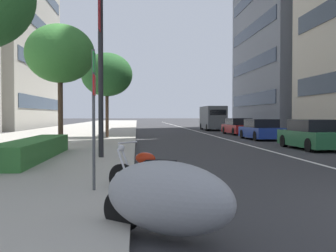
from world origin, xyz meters
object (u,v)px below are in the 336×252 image
at_px(delivery_van_ahead, 213,118).
at_px(parking_sign_by_curb, 94,102).
at_px(street_tree_mid_sidewalk, 60,54).
at_px(motorcycle_mid_row, 151,177).
at_px(car_mid_block_traffic, 238,127).
at_px(motorcycle_by_sign_pole, 166,198).
at_px(street_lamp_with_banners, 109,14).
at_px(car_approaching_light, 312,135).
at_px(car_lead_in_lane, 261,130).
at_px(street_tree_far_plaza, 107,75).

xyz_separation_m(delivery_van_ahead, parking_sign_by_curb, (-34.44, 9.03, 0.50)).
xyz_separation_m(delivery_van_ahead, street_tree_mid_sidewalk, (-24.62, 11.53, 2.93)).
bearing_deg(motorcycle_mid_row, car_mid_block_traffic, -71.13).
bearing_deg(motorcycle_mid_row, street_tree_mid_sidewalk, -32.70).
bearing_deg(motorcycle_by_sign_pole, street_lamp_with_banners, -42.16).
relative_size(motorcycle_mid_row, delivery_van_ahead, 0.31).
distance_m(car_mid_block_traffic, street_lamp_with_banners, 21.56).
relative_size(delivery_van_ahead, street_lamp_with_banners, 0.69).
distance_m(car_approaching_light, street_tree_mid_sidewalk, 12.26).
relative_size(car_lead_in_lane, street_tree_mid_sidewalk, 0.79).
distance_m(car_lead_in_lane, street_lamp_with_banners, 15.63).
bearing_deg(car_lead_in_lane, parking_sign_by_curb, 150.94).
xyz_separation_m(motorcycle_by_sign_pole, street_tree_far_plaza, (22.03, 2.39, 3.80)).
xyz_separation_m(car_approaching_light, street_lamp_with_banners, (-4.21, 9.32, 4.49)).
distance_m(motorcycle_by_sign_pole, car_approaching_light, 15.45).
distance_m(parking_sign_by_curb, street_tree_mid_sidewalk, 10.41).
height_order(motorcycle_mid_row, delivery_van_ahead, delivery_van_ahead).
bearing_deg(motorcycle_mid_row, motorcycle_by_sign_pole, 128.84).
bearing_deg(motorcycle_mid_row, street_lamp_with_banners, -41.50).
xyz_separation_m(motorcycle_mid_row, street_tree_mid_sidewalk, (9.89, 3.63, 3.90)).
height_order(motorcycle_mid_row, street_lamp_with_banners, street_lamp_with_banners).
bearing_deg(street_lamp_with_banners, motorcycle_mid_row, -168.62).
height_order(motorcycle_by_sign_pole, street_tree_mid_sidewalk, street_tree_mid_sidewalk).
bearing_deg(motorcycle_by_sign_pole, car_approaching_light, -81.73).
bearing_deg(car_mid_block_traffic, car_lead_in_lane, 175.09).
relative_size(car_approaching_light, street_tree_mid_sidewalk, 0.79).
relative_size(motorcycle_mid_row, street_tree_far_plaza, 0.31).
bearing_deg(parking_sign_by_curb, delivery_van_ahead, -14.69).
relative_size(car_mid_block_traffic, street_lamp_with_banners, 0.54).
bearing_deg(car_lead_in_lane, motorcycle_mid_row, 153.97).
bearing_deg(motorcycle_mid_row, delivery_van_ahead, -65.77).
distance_m(motorcycle_by_sign_pole, street_lamp_with_banners, 10.21).
relative_size(street_lamp_with_banners, street_tree_far_plaza, 1.47).
xyz_separation_m(motorcycle_mid_row, car_mid_block_traffic, (25.07, -8.27, 0.24)).
distance_m(car_approaching_light, street_lamp_with_banners, 11.17).
bearing_deg(delivery_van_ahead, car_approaching_light, -179.15).
distance_m(motorcycle_by_sign_pole, motorcycle_mid_row, 2.77).
height_order(motorcycle_by_sign_pole, car_approaching_light, car_approaching_light).
distance_m(motorcycle_by_sign_pole, car_mid_block_traffic, 29.01).
distance_m(car_mid_block_traffic, delivery_van_ahead, 9.48).
distance_m(car_lead_in_lane, street_tree_mid_sidewalk, 14.65).
bearing_deg(car_mid_block_traffic, delivery_van_ahead, -0.37).
bearing_deg(car_mid_block_traffic, parking_sign_by_curb, 156.78).
xyz_separation_m(motorcycle_mid_row, street_tree_far_plaza, (19.27, 2.30, 3.96)).
relative_size(car_lead_in_lane, parking_sign_by_curb, 1.55).
bearing_deg(car_mid_block_traffic, car_approaching_light, 176.59).
distance_m(street_lamp_with_banners, street_tree_far_plaza, 13.08).
relative_size(motorcycle_by_sign_pole, delivery_van_ahead, 0.34).
relative_size(motorcycle_by_sign_pole, parking_sign_by_curb, 0.72).
height_order(motorcycle_mid_row, parking_sign_by_curb, parking_sign_by_curb).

